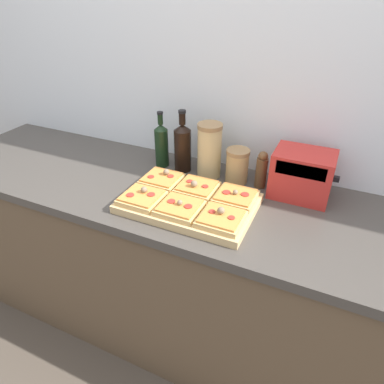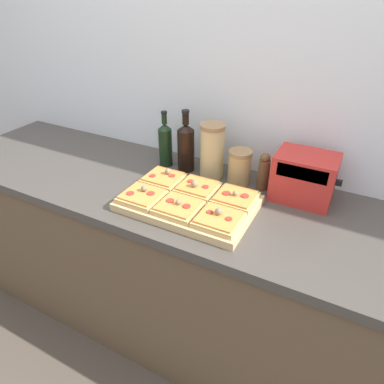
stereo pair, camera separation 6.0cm
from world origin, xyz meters
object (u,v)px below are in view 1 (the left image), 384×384
at_px(toaster_oven, 302,174).
at_px(grain_jar_tall, 209,150).
at_px(wine_bottle, 183,147).
at_px(cutting_board, 189,203).
at_px(pepper_mill, 261,170).
at_px(olive_oil_bottle, 162,144).
at_px(grain_jar_short, 237,166).

bearing_deg(toaster_oven, grain_jar_tall, 179.88).
xyz_separation_m(wine_bottle, grain_jar_tall, (0.13, -0.00, 0.01)).
distance_m(cutting_board, wine_bottle, 0.34).
bearing_deg(pepper_mill, toaster_oven, -0.29).
height_order(cutting_board, wine_bottle, wine_bottle).
bearing_deg(wine_bottle, cutting_board, -59.70).
relative_size(olive_oil_bottle, wine_bottle, 0.92).
bearing_deg(grain_jar_tall, cutting_board, -84.08).
distance_m(grain_jar_tall, toaster_oven, 0.41).
bearing_deg(olive_oil_bottle, wine_bottle, 0.00).
xyz_separation_m(grain_jar_short, toaster_oven, (0.28, -0.00, 0.02)).
height_order(cutting_board, grain_jar_tall, grain_jar_tall).
distance_m(wine_bottle, toaster_oven, 0.55).
relative_size(olive_oil_bottle, grain_jar_tall, 1.08).
distance_m(olive_oil_bottle, wine_bottle, 0.11).
distance_m(olive_oil_bottle, toaster_oven, 0.66).
bearing_deg(pepper_mill, grain_jar_tall, 180.00).
distance_m(grain_jar_short, pepper_mill, 0.11).
relative_size(cutting_board, grain_jar_short, 3.36).
height_order(cutting_board, grain_jar_short, grain_jar_short).
xyz_separation_m(olive_oil_bottle, toaster_oven, (0.66, -0.00, -0.01)).
height_order(grain_jar_tall, toaster_oven, grain_jar_tall).
bearing_deg(grain_jar_tall, grain_jar_short, 0.00).
bearing_deg(cutting_board, olive_oil_bottle, 134.74).
xyz_separation_m(wine_bottle, grain_jar_short, (0.27, -0.00, -0.04)).
height_order(wine_bottle, toaster_oven, wine_bottle).
height_order(grain_jar_short, pepper_mill, pepper_mill).
bearing_deg(grain_jar_short, wine_bottle, 180.00).
xyz_separation_m(grain_jar_tall, toaster_oven, (0.41, -0.00, -0.03)).
xyz_separation_m(cutting_board, wine_bottle, (-0.16, 0.28, 0.10)).
bearing_deg(wine_bottle, pepper_mill, -0.00).
height_order(grain_jar_short, toaster_oven, toaster_oven).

